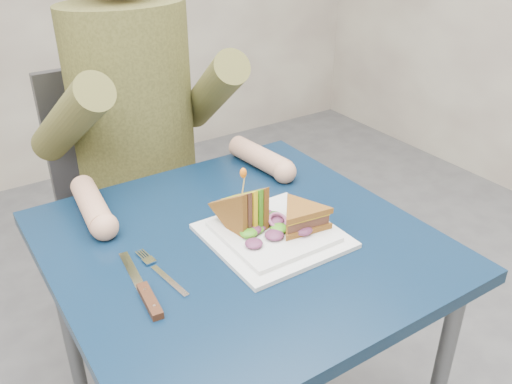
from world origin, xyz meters
TOP-DOWN VIEW (x-y plane):
  - table at (0.00, 0.00)m, footprint 0.75×0.75m
  - chair at (0.00, 0.65)m, footprint 0.42×0.40m
  - diner at (-0.00, 0.54)m, footprint 0.54×0.59m
  - plate at (0.06, -0.03)m, footprint 0.26×0.26m
  - sandwich_flat at (0.12, -0.06)m, footprint 0.14×0.14m
  - sandwich_upright at (0.02, 0.01)m, footprint 0.09×0.15m
  - fork at (-0.19, -0.02)m, footprint 0.03×0.18m
  - knife at (-0.24, -0.07)m, footprint 0.04×0.22m
  - toothpick at (0.02, 0.01)m, footprint 0.01×0.01m
  - toothpick_frill at (0.02, 0.01)m, footprint 0.01×0.01m
  - lettuce_spill at (0.07, -0.02)m, footprint 0.15×0.13m
  - onion_ring at (0.08, -0.03)m, footprint 0.04×0.04m

SIDE VIEW (x-z plane):
  - chair at x=0.00m, z-range 0.08..1.01m
  - table at x=0.00m, z-range 0.29..1.02m
  - fork at x=-0.19m, z-range 0.73..0.74m
  - knife at x=-0.24m, z-range 0.73..0.74m
  - plate at x=0.06m, z-range 0.73..0.75m
  - lettuce_spill at x=0.07m, z-range 0.75..0.77m
  - onion_ring at x=0.08m, z-range 0.75..0.78m
  - sandwich_flat at x=0.12m, z-range 0.75..0.80m
  - sandwich_upright at x=0.02m, z-range 0.71..0.86m
  - toothpick at x=0.02m, z-range 0.82..0.88m
  - toothpick_frill at x=0.02m, z-range 0.87..0.89m
  - diner at x=0.00m, z-range 0.54..1.29m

